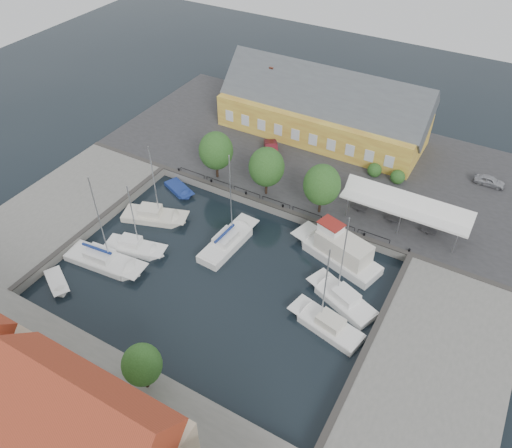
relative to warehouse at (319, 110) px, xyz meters
The scene contains 21 objects.
ground 28.82m from the warehouse, 84.77° to the right, with size 140.00×140.00×0.00m, color black.
north_quay 7.13m from the warehouse, 64.14° to the right, with size 56.00×26.00×1.00m, color #2D2D30.
west_quay 36.24m from the warehouse, 122.58° to the right, with size 12.00×24.00×1.00m, color slate.
east_quay 39.27m from the warehouse, 50.98° to the right, with size 12.00×24.00×1.00m, color slate.
south_bank 49.58m from the warehouse, 86.99° to the right, with size 56.00×14.00×1.00m, color slate.
quay_edge_fittings 23.99m from the warehouse, 83.67° to the right, with size 56.00×24.72×0.40m.
warehouse is the anchor object (origin of this frame).
tent_canopy 21.63m from the warehouse, 39.86° to the right, with size 14.00×4.00×2.83m.
quay_trees 16.37m from the warehouse, 87.91° to the right, with size 18.20×4.20×6.30m.
car_silver 23.85m from the warehouse, ahead, with size 1.49×3.69×1.26m, color #ABACB3.
car_red 9.44m from the warehouse, 108.45° to the right, with size 1.61×4.62×1.52m, color maroon.
center_sailboat 25.83m from the warehouse, 88.13° to the right, with size 3.07×8.75×11.88m.
trawler 24.93m from the warehouse, 60.48° to the right, with size 10.75×5.84×5.00m.
east_boat_a 30.90m from the warehouse, 60.99° to the right, with size 7.92×5.16×10.88m.
east_boat_b 34.08m from the warehouse, 64.08° to the right, with size 7.73×3.98×10.30m.
west_boat_b 27.81m from the warehouse, 109.37° to the right, with size 8.03×4.92×10.59m.
west_boat_c 32.36m from the warehouse, 103.74° to the right, with size 7.10×3.65×9.49m.
west_boat_d 35.75m from the warehouse, 104.80° to the right, with size 9.35×3.59×12.12m.
launch_sw 40.70m from the warehouse, 106.14° to the right, with size 4.48×3.43×0.98m.
launch_nw 22.73m from the warehouse, 116.05° to the right, with size 4.88×3.43×0.88m.
townhouses 51.81m from the warehouse, 84.99° to the right, with size 36.30×8.50×12.00m.
Camera 1 is at (20.63, -30.27, 37.87)m, focal length 35.00 mm.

